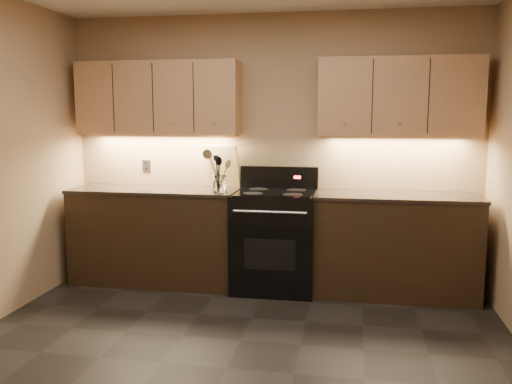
# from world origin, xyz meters

# --- Properties ---
(floor) EXTENTS (4.00, 4.00, 0.00)m
(floor) POSITION_xyz_m (0.00, 0.00, 0.00)
(floor) COLOR black
(floor) RESTS_ON ground
(wall_back) EXTENTS (4.00, 0.04, 2.60)m
(wall_back) POSITION_xyz_m (0.00, 2.00, 1.30)
(wall_back) COLOR tan
(wall_back) RESTS_ON ground
(counter_left) EXTENTS (1.62, 0.62, 0.93)m
(counter_left) POSITION_xyz_m (-1.10, 1.70, 0.47)
(counter_left) COLOR black
(counter_left) RESTS_ON ground
(counter_right) EXTENTS (1.46, 0.62, 0.93)m
(counter_right) POSITION_xyz_m (1.18, 1.70, 0.47)
(counter_right) COLOR black
(counter_right) RESTS_ON ground
(stove) EXTENTS (0.76, 0.68, 1.14)m
(stove) POSITION_xyz_m (0.08, 1.68, 0.48)
(stove) COLOR black
(stove) RESTS_ON ground
(upper_cab_left) EXTENTS (1.60, 0.30, 0.70)m
(upper_cab_left) POSITION_xyz_m (-1.10, 1.85, 1.80)
(upper_cab_left) COLOR tan
(upper_cab_left) RESTS_ON wall_back
(upper_cab_right) EXTENTS (1.44, 0.30, 0.70)m
(upper_cab_right) POSITION_xyz_m (1.18, 1.85, 1.80)
(upper_cab_right) COLOR tan
(upper_cab_right) RESTS_ON wall_back
(outlet_plate) EXTENTS (0.08, 0.01, 0.12)m
(outlet_plate) POSITION_xyz_m (-1.30, 1.99, 1.12)
(outlet_plate) COLOR #B2B5BA
(outlet_plate) RESTS_ON wall_back
(utensil_crock) EXTENTS (0.14, 0.14, 0.16)m
(utensil_crock) POSITION_xyz_m (-0.42, 1.56, 1.00)
(utensil_crock) COLOR white
(utensil_crock) RESTS_ON counter_left
(cutting_board) EXTENTS (0.35, 0.17, 0.42)m
(cutting_board) POSITION_xyz_m (-0.48, 1.95, 1.14)
(cutting_board) COLOR tan
(cutting_board) RESTS_ON counter_left
(wooden_spoon) EXTENTS (0.16, 0.10, 0.30)m
(wooden_spoon) POSITION_xyz_m (-0.44, 1.56, 1.09)
(wooden_spoon) COLOR tan
(wooden_spoon) RESTS_ON utensil_crock
(black_spoon) EXTENTS (0.09, 0.16, 0.33)m
(black_spoon) POSITION_xyz_m (-0.43, 1.57, 1.11)
(black_spoon) COLOR black
(black_spoon) RESTS_ON utensil_crock
(black_turner) EXTENTS (0.15, 0.19, 0.36)m
(black_turner) POSITION_xyz_m (-0.42, 1.53, 1.12)
(black_turner) COLOR black
(black_turner) RESTS_ON utensil_crock
(steel_spatula) EXTENTS (0.24, 0.12, 0.40)m
(steel_spatula) POSITION_xyz_m (-0.39, 1.57, 1.14)
(steel_spatula) COLOR silver
(steel_spatula) RESTS_ON utensil_crock
(steel_skimmer) EXTENTS (0.24, 0.12, 0.40)m
(steel_skimmer) POSITION_xyz_m (-0.39, 1.55, 1.14)
(steel_skimmer) COLOR silver
(steel_skimmer) RESTS_ON utensil_crock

